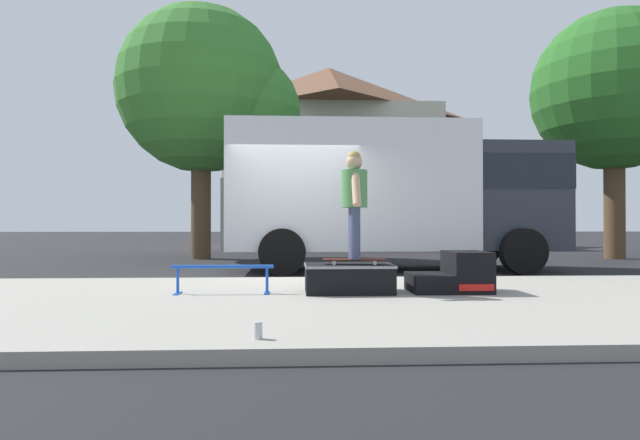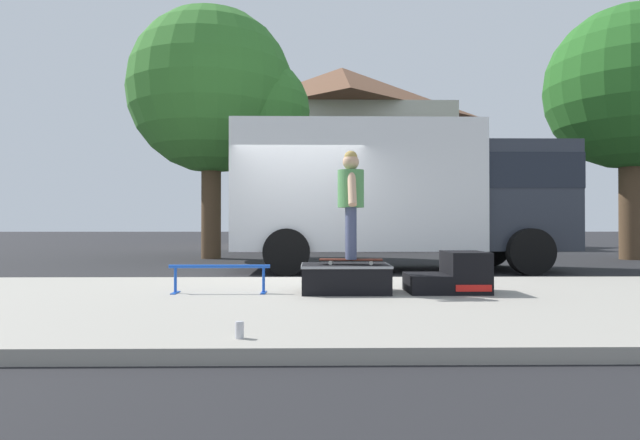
{
  "view_description": "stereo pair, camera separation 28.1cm",
  "coord_description": "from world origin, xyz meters",
  "px_view_note": "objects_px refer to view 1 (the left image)",
  "views": [
    {
      "loc": [
        -0.04,
        -9.13,
        0.96
      ],
      "look_at": [
        0.37,
        -1.3,
        1.04
      ],
      "focal_mm": 29.91,
      "sensor_mm": 36.0,
      "label": 1
    },
    {
      "loc": [
        0.25,
        -9.14,
        0.96
      ],
      "look_at": [
        0.37,
        -1.3,
        1.04
      ],
      "focal_mm": 29.91,
      "sensor_mm": 36.0,
      "label": 2
    }
  ],
  "objects_px": {
    "soda_can": "(258,330)",
    "box_truck": "(394,191)",
    "street_tree_main": "(211,95)",
    "skateboard": "(354,260)",
    "street_tree_neighbour": "(623,96)",
    "skater_kid": "(354,195)",
    "grind_rail": "(223,273)",
    "skate_box": "(349,277)",
    "kicker_ramp": "(455,275)"
  },
  "relations": [
    {
      "from": "kicker_ramp",
      "to": "soda_can",
      "type": "relative_size",
      "value": 7.74
    },
    {
      "from": "grind_rail",
      "to": "street_tree_main",
      "type": "relative_size",
      "value": 0.17
    },
    {
      "from": "skater_kid",
      "to": "skate_box",
      "type": "bearing_deg",
      "value": 150.75
    },
    {
      "from": "skater_kid",
      "to": "soda_can",
      "type": "relative_size",
      "value": 10.7
    },
    {
      "from": "skateboard",
      "to": "soda_can",
      "type": "height_order",
      "value": "skateboard"
    },
    {
      "from": "kicker_ramp",
      "to": "skater_kid",
      "type": "relative_size",
      "value": 0.72
    },
    {
      "from": "skate_box",
      "to": "kicker_ramp",
      "type": "relative_size",
      "value": 1.12
    },
    {
      "from": "soda_can",
      "to": "street_tree_neighbour",
      "type": "relative_size",
      "value": 0.02
    },
    {
      "from": "kicker_ramp",
      "to": "box_truck",
      "type": "height_order",
      "value": "box_truck"
    },
    {
      "from": "skater_kid",
      "to": "grind_rail",
      "type": "bearing_deg",
      "value": -179.89
    },
    {
      "from": "skate_box",
      "to": "skateboard",
      "type": "height_order",
      "value": "skateboard"
    },
    {
      "from": "skateboard",
      "to": "kicker_ramp",
      "type": "bearing_deg",
      "value": 1.68
    },
    {
      "from": "street_tree_main",
      "to": "street_tree_neighbour",
      "type": "distance_m",
      "value": 11.83
    },
    {
      "from": "grind_rail",
      "to": "skater_kid",
      "type": "xyz_separation_m",
      "value": [
        1.63,
        0.0,
        0.96
      ]
    },
    {
      "from": "soda_can",
      "to": "box_truck",
      "type": "bearing_deg",
      "value": 71.82
    },
    {
      "from": "grind_rail",
      "to": "skateboard",
      "type": "bearing_deg",
      "value": 0.11
    },
    {
      "from": "kicker_ramp",
      "to": "street_tree_neighbour",
      "type": "bearing_deg",
      "value": 47.65
    },
    {
      "from": "street_tree_main",
      "to": "skateboard",
      "type": "bearing_deg",
      "value": -70.48
    },
    {
      "from": "grind_rail",
      "to": "street_tree_neighbour",
      "type": "height_order",
      "value": "street_tree_neighbour"
    },
    {
      "from": "box_truck",
      "to": "street_tree_neighbour",
      "type": "height_order",
      "value": "street_tree_neighbour"
    },
    {
      "from": "soda_can",
      "to": "street_tree_neighbour",
      "type": "xyz_separation_m",
      "value": [
        9.72,
        10.82,
        4.5
      ]
    },
    {
      "from": "kicker_ramp",
      "to": "street_tree_main",
      "type": "height_order",
      "value": "street_tree_main"
    },
    {
      "from": "skater_kid",
      "to": "box_truck",
      "type": "relative_size",
      "value": 0.2
    },
    {
      "from": "kicker_ramp",
      "to": "skate_box",
      "type": "bearing_deg",
      "value": 179.98
    },
    {
      "from": "skate_box",
      "to": "street_tree_neighbour",
      "type": "distance_m",
      "value": 12.74
    },
    {
      "from": "skate_box",
      "to": "street_tree_main",
      "type": "relative_size",
      "value": 0.15
    },
    {
      "from": "street_tree_neighbour",
      "to": "skater_kid",
      "type": "bearing_deg",
      "value": -136.8
    },
    {
      "from": "soda_can",
      "to": "street_tree_neighbour",
      "type": "bearing_deg",
      "value": 48.04
    },
    {
      "from": "street_tree_main",
      "to": "grind_rail",
      "type": "bearing_deg",
      "value": -80.41
    },
    {
      "from": "box_truck",
      "to": "skate_box",
      "type": "bearing_deg",
      "value": -107.37
    },
    {
      "from": "street_tree_main",
      "to": "box_truck",
      "type": "bearing_deg",
      "value": -41.92
    },
    {
      "from": "skate_box",
      "to": "kicker_ramp",
      "type": "distance_m",
      "value": 1.36
    },
    {
      "from": "skateboard",
      "to": "box_truck",
      "type": "bearing_deg",
      "value": 73.52
    },
    {
      "from": "skateboard",
      "to": "soda_can",
      "type": "relative_size",
      "value": 6.31
    },
    {
      "from": "box_truck",
      "to": "street_tree_main",
      "type": "distance_m",
      "value": 6.77
    },
    {
      "from": "skater_kid",
      "to": "kicker_ramp",
      "type": "bearing_deg",
      "value": 1.68
    },
    {
      "from": "street_tree_neighbour",
      "to": "grind_rail",
      "type": "bearing_deg",
      "value": -141.64
    },
    {
      "from": "skateboard",
      "to": "skater_kid",
      "type": "relative_size",
      "value": 0.59
    },
    {
      "from": "soda_can",
      "to": "skater_kid",
      "type": "bearing_deg",
      "value": 68.87
    },
    {
      "from": "box_truck",
      "to": "street_tree_neighbour",
      "type": "distance_m",
      "value": 8.61
    },
    {
      "from": "soda_can",
      "to": "street_tree_main",
      "type": "height_order",
      "value": "street_tree_main"
    },
    {
      "from": "grind_rail",
      "to": "street_tree_main",
      "type": "xyz_separation_m",
      "value": [
        -1.49,
        8.79,
        4.32
      ]
    },
    {
      "from": "skateboard",
      "to": "skate_box",
      "type": "bearing_deg",
      "value": 150.75
    },
    {
      "from": "grind_rail",
      "to": "box_truck",
      "type": "distance_m",
      "value": 5.77
    },
    {
      "from": "street_tree_main",
      "to": "skater_kid",
      "type": "bearing_deg",
      "value": -70.48
    },
    {
      "from": "skater_kid",
      "to": "street_tree_main",
      "type": "xyz_separation_m",
      "value": [
        -3.11,
        8.78,
        3.37
      ]
    },
    {
      "from": "skater_kid",
      "to": "street_tree_main",
      "type": "relative_size",
      "value": 0.19
    },
    {
      "from": "skate_box",
      "to": "street_tree_neighbour",
      "type": "height_order",
      "value": "street_tree_neighbour"
    },
    {
      "from": "street_tree_neighbour",
      "to": "kicker_ramp",
      "type": "bearing_deg",
      "value": -132.35
    },
    {
      "from": "soda_can",
      "to": "street_tree_main",
      "type": "relative_size",
      "value": 0.02
    }
  ]
}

